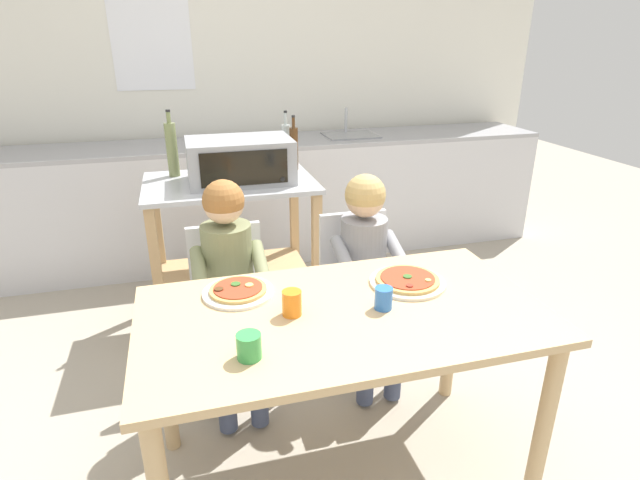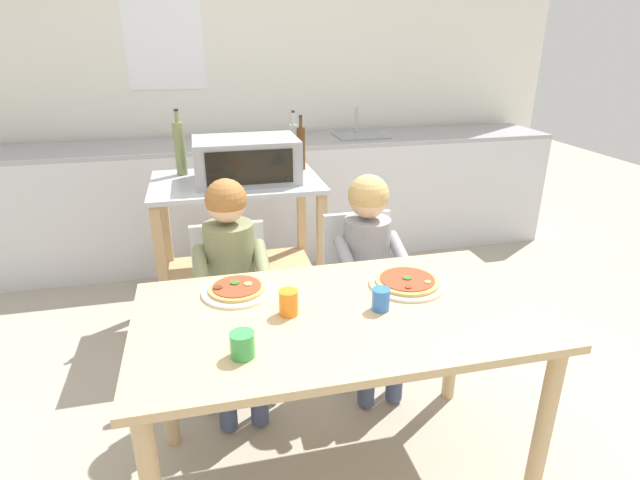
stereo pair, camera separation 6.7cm
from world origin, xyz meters
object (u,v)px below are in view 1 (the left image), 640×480
drinking_cup_blue (383,298)px  bottle_dark_olive_oil (172,149)px  drinking_cup_orange (292,303)px  kitchen_island_cart (233,230)px  child_in_grey_shirt (368,258)px  dining_chair_right (358,282)px  drinking_cup_green (249,346)px  child_in_olive_shirt (230,274)px  dining_table (343,336)px  pizza_plate_white (238,291)px  bottle_brown_beer (286,145)px  toaster_oven (240,160)px  pizza_plate_cream (407,281)px  bottle_slim_sauce (294,148)px  dining_chair_left (230,299)px

drinking_cup_blue → bottle_dark_olive_oil: bearing=114.2°
drinking_cup_orange → bottle_dark_olive_oil: bearing=103.7°
kitchen_island_cart → child_in_grey_shirt: (0.55, -0.73, 0.08)m
dining_chair_right → drinking_cup_green: drinking_cup_green is taller
child_in_olive_shirt → child_in_grey_shirt: 0.64m
dining_chair_right → dining_table: bearing=-114.0°
pizza_plate_white → drinking_cup_blue: drinking_cup_blue is taller
dining_table → drinking_cup_orange: drinking_cup_orange is taller
kitchen_island_cart → child_in_grey_shirt: bearing=-53.2°
bottle_brown_beer → bottle_dark_olive_oil: bottle_dark_olive_oil is taller
toaster_oven → pizza_plate_cream: bearing=-66.8°
child_in_olive_shirt → drinking_cup_orange: 0.57m
bottle_dark_olive_oil → pizza_plate_cream: bottle_dark_olive_oil is taller
child_in_grey_shirt → drinking_cup_green: bearing=-131.3°
bottle_slim_sauce → pizza_plate_cream: (0.14, -1.32, -0.26)m
dining_chair_right → drinking_cup_blue: bearing=-103.0°
child_in_grey_shirt → drinking_cup_blue: (-0.16, -0.58, 0.12)m
kitchen_island_cart → pizza_plate_cream: (0.55, -1.16, 0.17)m
bottle_slim_sauce → child_in_grey_shirt: 0.96m
bottle_slim_sauce → bottle_dark_olive_oil: bottle_dark_olive_oil is taller
bottle_slim_sauce → dining_table: size_ratio=0.23×
bottle_slim_sauce → dining_chair_left: 1.06m
dining_chair_right → pizza_plate_cream: 0.61m
bottle_brown_beer → dining_table: (-0.13, -1.53, -0.38)m
dining_chair_left → pizza_plate_cream: size_ratio=2.78×
pizza_plate_cream → drinking_cup_blue: (-0.16, -0.15, 0.03)m
bottle_slim_sauce → drinking_cup_blue: size_ratio=4.01×
kitchen_island_cart → bottle_slim_sauce: bottle_slim_sauce is taller
drinking_cup_green → kitchen_island_cart: bearing=85.8°
dining_chair_left → dining_table: bearing=-63.5°
dining_chair_right → child_in_grey_shirt: bearing=-90.0°
drinking_cup_green → bottle_dark_olive_oil: bearing=96.1°
dining_table → pizza_plate_white: 0.42m
bottle_dark_olive_oil → drinking_cup_blue: 1.67m
kitchen_island_cart → drinking_cup_green: (-0.11, -1.48, 0.19)m
pizza_plate_cream → child_in_olive_shirt: bearing=146.6°
bottle_brown_beer → drinking_cup_green: size_ratio=4.20×
pizza_plate_white → pizza_plate_cream: 0.65m
toaster_oven → drinking_cup_green: size_ratio=7.02×
bottle_brown_beer → dining_chair_right: bearing=-78.6°
toaster_oven → pizza_plate_white: bearing=-98.4°
pizza_plate_white → pizza_plate_cream: same height
drinking_cup_orange → toaster_oven: bearing=90.3°
child_in_grey_shirt → drinking_cup_green: 1.00m
bottle_dark_olive_oil → pizza_plate_white: 1.31m
kitchen_island_cart → drinking_cup_green: 1.50m
pizza_plate_white → bottle_brown_beer: bearing=70.3°
child_in_grey_shirt → dining_table: bearing=-118.4°
child_in_grey_shirt → bottle_slim_sauce: bearing=99.3°
drinking_cup_orange → drinking_cup_blue: drinking_cup_orange is taller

